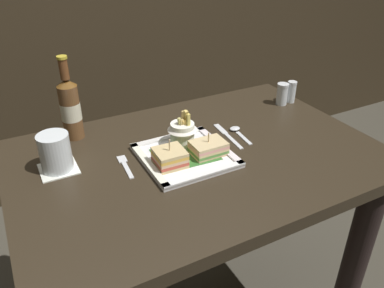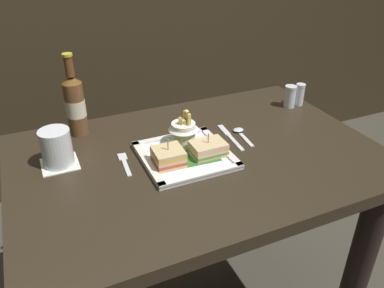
# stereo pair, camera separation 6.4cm
# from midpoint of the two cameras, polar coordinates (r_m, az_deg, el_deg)

# --- Properties ---
(dining_table) EXTENTS (1.07, 0.72, 0.77)m
(dining_table) POSITION_cam_midpoint_polar(r_m,az_deg,el_deg) (1.24, -0.62, -8.26)
(dining_table) COLOR #2D2418
(dining_table) RESTS_ON ground_plane
(square_plate) EXTENTS (0.25, 0.25, 0.02)m
(square_plate) POSITION_cam_midpoint_polar(r_m,az_deg,el_deg) (1.12, -2.60, -1.79)
(square_plate) COLOR white
(square_plate) RESTS_ON dining_table
(sandwich_half_left) EXTENTS (0.08, 0.08, 0.08)m
(sandwich_half_left) POSITION_cam_midpoint_polar(r_m,az_deg,el_deg) (1.06, -5.00, -2.02)
(sandwich_half_left) COLOR #D5BA7C
(sandwich_half_left) RESTS_ON square_plate
(sandwich_half_right) EXTENTS (0.10, 0.07, 0.07)m
(sandwich_half_right) POSITION_cam_midpoint_polar(r_m,az_deg,el_deg) (1.11, 0.77, -0.61)
(sandwich_half_right) COLOR #DEB487
(sandwich_half_right) RESTS_ON square_plate
(fries_cup) EXTENTS (0.09, 0.09, 0.12)m
(fries_cup) POSITION_cam_midpoint_polar(r_m,az_deg,el_deg) (1.14, -3.01, 2.05)
(fries_cup) COLOR white
(fries_cup) RESTS_ON square_plate
(beer_bottle) EXTENTS (0.06, 0.06, 0.26)m
(beer_bottle) POSITION_cam_midpoint_polar(r_m,az_deg,el_deg) (1.25, -18.88, 5.09)
(beer_bottle) COLOR brown
(beer_bottle) RESTS_ON dining_table
(drink_coaster) EXTENTS (0.10, 0.10, 0.00)m
(drink_coaster) POSITION_cam_midpoint_polar(r_m,az_deg,el_deg) (1.14, -20.55, -3.48)
(drink_coaster) COLOR white
(drink_coaster) RESTS_ON dining_table
(water_glass) EXTENTS (0.08, 0.08, 0.10)m
(water_glass) POSITION_cam_midpoint_polar(r_m,az_deg,el_deg) (1.12, -20.98, -1.42)
(water_glass) COLOR silver
(water_glass) RESTS_ON dining_table
(fork) EXTENTS (0.03, 0.12, 0.00)m
(fork) POSITION_cam_midpoint_polar(r_m,az_deg,el_deg) (1.11, -11.46, -3.08)
(fork) COLOR silver
(fork) RESTS_ON dining_table
(knife) EXTENTS (0.03, 0.18, 0.00)m
(knife) POSITION_cam_midpoint_polar(r_m,az_deg,el_deg) (1.24, 3.68, 1.33)
(knife) COLOR silver
(knife) RESTS_ON dining_table
(spoon) EXTENTS (0.03, 0.12, 0.01)m
(spoon) POSITION_cam_midpoint_polar(r_m,az_deg,el_deg) (1.26, 5.19, 1.92)
(spoon) COLOR silver
(spoon) RESTS_ON dining_table
(salt_shaker) EXTENTS (0.04, 0.04, 0.08)m
(salt_shaker) POSITION_cam_midpoint_polar(r_m,az_deg,el_deg) (1.47, 11.89, 7.01)
(salt_shaker) COLOR silver
(salt_shaker) RESTS_ON dining_table
(pepper_shaker) EXTENTS (0.03, 0.03, 0.08)m
(pepper_shaker) POSITION_cam_midpoint_polar(r_m,az_deg,el_deg) (1.50, 13.19, 7.29)
(pepper_shaker) COLOR silver
(pepper_shaker) RESTS_ON dining_table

